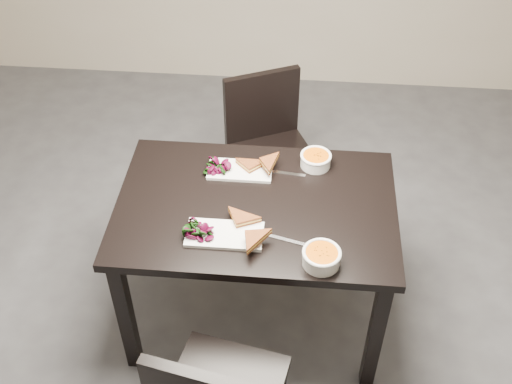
# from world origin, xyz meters

# --- Properties ---
(ground) EXTENTS (5.00, 5.00, 0.00)m
(ground) POSITION_xyz_m (0.00, 0.00, 0.00)
(ground) COLOR #47474C
(ground) RESTS_ON ground
(table) EXTENTS (1.20, 0.80, 0.75)m
(table) POSITION_xyz_m (0.11, 0.32, 0.65)
(table) COLOR black
(table) RESTS_ON ground
(chair_far) EXTENTS (0.56, 0.56, 0.85)m
(chair_far) POSITION_xyz_m (0.11, 1.10, 0.48)
(chair_far) COLOR black
(chair_far) RESTS_ON ground
(plate_near) EXTENTS (0.31, 0.16, 0.02)m
(plate_near) POSITION_xyz_m (-0.00, 0.12, 0.76)
(plate_near) COLOR white
(plate_near) RESTS_ON table
(sandwich_near) EXTENTS (0.19, 0.17, 0.05)m
(sandwich_near) POSITION_xyz_m (0.06, 0.14, 0.79)
(sandwich_near) COLOR brown
(sandwich_near) RESTS_ON plate_near
(salad_near) EXTENTS (0.10, 0.09, 0.04)m
(salad_near) POSITION_xyz_m (-0.10, 0.12, 0.79)
(salad_near) COLOR black
(salad_near) RESTS_ON plate_near
(soup_bowl_near) EXTENTS (0.15, 0.15, 0.07)m
(soup_bowl_near) POSITION_xyz_m (0.39, 0.01, 0.79)
(soup_bowl_near) COLOR white
(soup_bowl_near) RESTS_ON table
(cutlery_near) EXTENTS (0.18, 0.06, 0.00)m
(cutlery_near) POSITION_xyz_m (0.26, 0.12, 0.75)
(cutlery_near) COLOR silver
(cutlery_near) RESTS_ON table
(plate_far) EXTENTS (0.29, 0.14, 0.01)m
(plate_far) POSITION_xyz_m (0.02, 0.53, 0.76)
(plate_far) COLOR white
(plate_far) RESTS_ON table
(sandwich_far) EXTENTS (0.18, 0.18, 0.05)m
(sandwich_far) POSITION_xyz_m (0.08, 0.51, 0.79)
(sandwich_far) COLOR brown
(sandwich_far) RESTS_ON plate_far
(salad_far) EXTENTS (0.09, 0.08, 0.04)m
(salad_far) POSITION_xyz_m (-0.08, 0.53, 0.78)
(salad_far) COLOR black
(salad_far) RESTS_ON plate_far
(soup_bowl_far) EXTENTS (0.14, 0.14, 0.06)m
(soup_bowl_far) POSITION_xyz_m (0.35, 0.60, 0.79)
(soup_bowl_far) COLOR white
(soup_bowl_far) RESTS_ON table
(cutlery_far) EXTENTS (0.18, 0.04, 0.00)m
(cutlery_far) POSITION_xyz_m (0.22, 0.53, 0.75)
(cutlery_far) COLOR silver
(cutlery_far) RESTS_ON table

